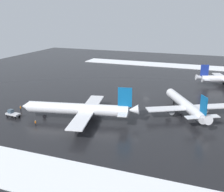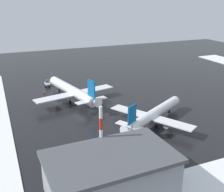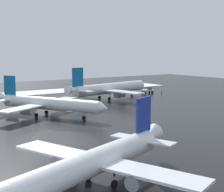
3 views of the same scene
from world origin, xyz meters
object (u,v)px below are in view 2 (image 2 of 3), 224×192
airplane_parked_starboard (72,91)px  ground_crew_beside_wing (60,81)px  ground_crew_mid_apron (44,92)px  antenna_mast (101,141)px  cargo_hangar (111,174)px  pushback_tug (47,83)px  airplane_far_rear (154,114)px

airplane_parked_starboard → ground_crew_beside_wing: size_ratio=21.83×
ground_crew_beside_wing → ground_crew_mid_apron: bearing=-173.4°
airplane_parked_starboard → antenna_mast: size_ratio=2.36×
ground_crew_beside_wing → antenna_mast: (-7.12, -70.61, 6.94)m
airplane_parked_starboard → ground_crew_beside_wing: airplane_parked_starboard is taller
antenna_mast → ground_crew_beside_wing: bearing=84.2°
antenna_mast → cargo_hangar: size_ratio=0.62×
pushback_tug → airplane_far_rear: bearing=-150.4°
ground_crew_mid_apron → cargo_hangar: cargo_hangar is taller
airplane_far_rear → antenna_mast: (-23.86, -17.29, 4.66)m
airplane_parked_starboard → pushback_tug: size_ratio=7.78×
antenna_mast → airplane_parked_starboard: bearing=82.2°
airplane_parked_starboard → ground_crew_beside_wing: (0.61, 23.42, -2.72)m
airplane_parked_starboard → cargo_hangar: bearing=160.1°
ground_crew_mid_apron → antenna_mast: antenna_mast is taller
airplane_far_rear → ground_crew_beside_wing: airplane_far_rear is taller
airplane_parked_starboard → ground_crew_mid_apron: bearing=27.7°
ground_crew_mid_apron → cargo_hangar: (1.41, -65.24, 3.47)m
pushback_tug → antenna_mast: size_ratio=0.30×
ground_crew_mid_apron → ground_crew_beside_wing: 15.96m
ground_crew_mid_apron → airplane_far_rear: bearing=-158.9°
antenna_mast → airplane_far_rear: bearing=35.9°
airplane_parked_starboard → ground_crew_mid_apron: airplane_parked_starboard is taller
cargo_hangar → ground_crew_mid_apron: bearing=89.7°
airplane_far_rear → ground_crew_beside_wing: 55.93m
ground_crew_mid_apron → antenna_mast: size_ratio=0.11×
airplane_far_rear → antenna_mast: size_ratio=1.91×
airplane_parked_starboard → antenna_mast: bearing=159.9°
airplane_parked_starboard → airplane_far_rear: 34.57m
ground_crew_beside_wing → cargo_hangar: 78.59m
airplane_far_rear → cargo_hangar: 35.07m
cargo_hangar → airplane_far_rear: bearing=43.5°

